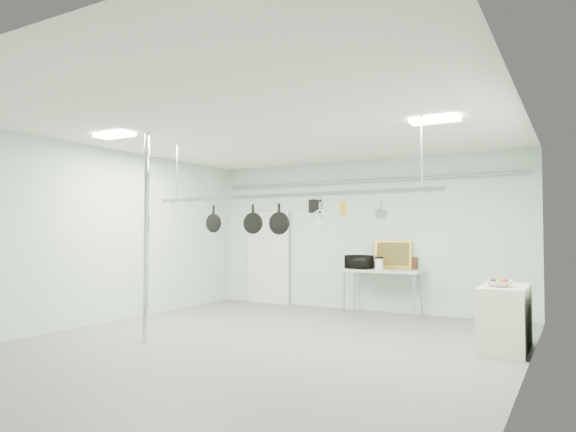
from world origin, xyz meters
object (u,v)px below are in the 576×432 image
Objects in this scene: side_cabinet at (505,318)px; fruit_bowl at (499,284)px; skillet_right at (279,219)px; pot_rack at (283,194)px; chrome_pole at (146,235)px; skillet_left at (214,218)px; coffee_canister at (379,264)px; prep_table at (382,273)px; skillet_mid at (253,219)px; microwave at (359,262)px.

side_cabinet is 3.53× the size of fruit_bowl.
pot_rack is at bearing -2.52° from skillet_right.
skillet_left is at bearing 56.67° from chrome_pole.
coffee_canister is (2.27, 4.10, -0.58)m from chrome_pole.
coffee_canister reaches higher than side_cabinet.
skillet_left is at bearing -168.06° from fruit_bowl.
pot_rack reaches higher than prep_table.
pot_rack is at bearing -162.96° from fruit_bowl.
skillet_mid is (-0.54, 0.00, -0.37)m from pot_rack.
prep_table is 3.49m from skillet_right.
skillet_mid reaches higher than fruit_bowl.
skillet_mid is (1.36, 0.90, 0.26)m from chrome_pole.
prep_table is at bearing 72.57° from coffee_canister.
microwave reaches higher than side_cabinet.
fruit_bowl is at bearing 155.06° from microwave.
skillet_right is (-0.43, -3.20, 0.84)m from coffee_canister.
side_cabinet is 2.68× the size of skillet_mid.
fruit_bowl is 3.68m from skillet_mid.
chrome_pole is 6.93× the size of skillet_right.
side_cabinet is at bearing 22.41° from chrome_pole.
skillet_left is 1.24m from skillet_right.
skillet_left is (-1.68, -3.20, 0.86)m from coffee_canister.
pot_rack is 1.35m from skillet_left.
side_cabinet is at bearing 20.45° from pot_rack.
fruit_bowl is 0.74× the size of skillet_right.
prep_table is 3.86m from skillet_left.
skillet_right reaches higher than fruit_bowl.
microwave is at bearing 71.70° from skillet_left.
fruit_bowl is (2.91, 0.89, -1.29)m from pot_rack.
fruit_bowl is (2.98, -2.36, -0.10)m from microwave.
chrome_pole is 2.00× the size of prep_table.
fruit_bowl is (2.54, -2.31, -0.07)m from coffee_canister.
prep_table is 0.52m from microwave.
prep_table is 3.39m from side_cabinet.
fruit_bowl is at bearing -101.60° from side_cabinet.
microwave is 3.35m from skillet_right.
skillet_left is (-4.22, -0.89, 0.93)m from fruit_bowl.
skillet_left is at bearing 174.19° from skillet_mid.
microwave is 3.58m from skillet_left.
pot_rack is 10.70× the size of skillet_mid.
chrome_pole is 9.41× the size of fruit_bowl.
skillet_left and skillet_mid have the same top height.
chrome_pole reaches higher than skillet_right.
fruit_bowl is 0.76× the size of skillet_mid.
microwave is 1.09× the size of skillet_right.
skillet_mid reaches higher than side_cabinet.
skillet_left is 0.77m from skillet_mid.
pot_rack is 3.30m from fruit_bowl.
chrome_pole reaches higher than fruit_bowl.
coffee_canister is (-2.58, 2.10, 0.57)m from side_cabinet.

